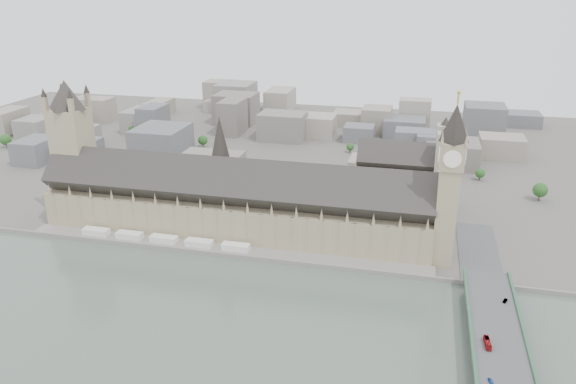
% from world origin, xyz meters
% --- Properties ---
extents(ground, '(900.00, 900.00, 0.00)m').
position_xyz_m(ground, '(0.00, 0.00, 0.00)').
color(ground, '#595651').
rests_on(ground, ground).
extents(embankment_wall, '(600.00, 1.50, 3.00)m').
position_xyz_m(embankment_wall, '(0.00, -15.00, 1.50)').
color(embankment_wall, gray).
rests_on(embankment_wall, ground).
extents(river_terrace, '(270.00, 15.00, 2.00)m').
position_xyz_m(river_terrace, '(0.00, -7.50, 1.00)').
color(river_terrace, gray).
rests_on(river_terrace, ground).
extents(terrace_tents, '(118.00, 7.00, 4.00)m').
position_xyz_m(terrace_tents, '(-40.00, -7.00, 4.00)').
color(terrace_tents, white).
rests_on(terrace_tents, river_terrace).
extents(palace_of_westminster, '(265.00, 40.73, 55.44)m').
position_xyz_m(palace_of_westminster, '(0.00, 19.70, 22.71)').
color(palace_of_westminster, gray).
rests_on(palace_of_westminster, ground).
extents(elizabeth_tower, '(17.00, 17.00, 107.50)m').
position_xyz_m(elizabeth_tower, '(138.00, 8.00, 58.09)').
color(elizabeth_tower, gray).
rests_on(elizabeth_tower, ground).
extents(victoria_tower, '(30.00, 30.00, 100.00)m').
position_xyz_m(victoria_tower, '(-122.00, 26.00, 55.20)').
color(victoria_tower, gray).
rests_on(victoria_tower, ground).
extents(central_tower, '(13.00, 13.00, 48.00)m').
position_xyz_m(central_tower, '(-10.00, 26.00, 57.92)').
color(central_tower, gray).
rests_on(central_tower, ground).
extents(westminster_bridge, '(25.00, 325.00, 10.25)m').
position_xyz_m(westminster_bridge, '(162.00, -87.50, 5.12)').
color(westminster_bridge, '#474749').
rests_on(westminster_bridge, ground).
extents(westminster_abbey, '(68.00, 36.00, 64.00)m').
position_xyz_m(westminster_abbey, '(110.92, 95.00, 25.08)').
color(westminster_abbey, '#A29E92').
rests_on(westminster_abbey, ground).
extents(city_skyline_inland, '(720.00, 360.00, 38.00)m').
position_xyz_m(city_skyline_inland, '(0.00, 245.00, 19.00)').
color(city_skyline_inland, gray).
rests_on(city_skyline_inland, ground).
extents(park_trees, '(110.00, 30.00, 15.00)m').
position_xyz_m(park_trees, '(-10.00, 60.00, 7.50)').
color(park_trees, '#244D1B').
rests_on(park_trees, ground).
extents(red_bus_north, '(3.02, 9.86, 2.71)m').
position_xyz_m(red_bus_north, '(156.39, -86.94, 11.60)').
color(red_bus_north, '#A21216').
rests_on(red_bus_north, westminster_bridge).
extents(car_blue, '(2.62, 4.05, 1.28)m').
position_xyz_m(car_blue, '(155.71, -112.75, 10.89)').
color(car_blue, '#1844A0').
rests_on(car_blue, westminster_bridge).
extents(car_silver, '(2.86, 4.34, 1.35)m').
position_xyz_m(car_silver, '(168.55, -46.42, 10.93)').
color(car_silver, gray).
rests_on(car_silver, westminster_bridge).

